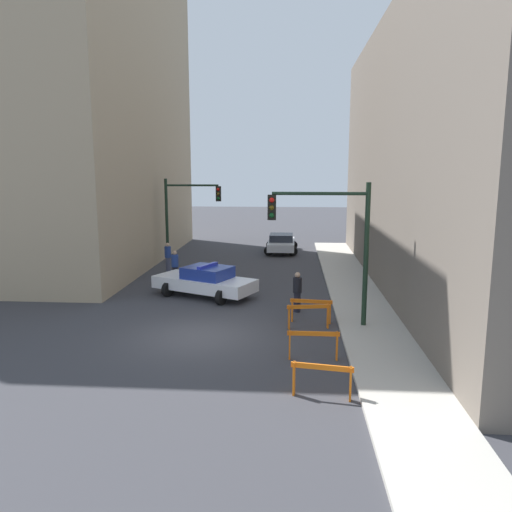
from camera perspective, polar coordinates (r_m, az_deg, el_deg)
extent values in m
plane|color=#38383D|center=(17.80, -6.61, -9.10)|extent=(120.00, 120.00, 0.00)
cube|color=#B2ADA3|center=(17.73, 13.75, -9.19)|extent=(2.40, 44.00, 0.12)
cube|color=tan|center=(34.36, -23.16, 16.18)|extent=(14.00, 20.00, 19.94)
cube|color=#6B6056|center=(26.55, 27.15, 10.34)|extent=(12.00, 28.00, 12.93)
cylinder|color=black|center=(18.35, 12.46, 0.09)|extent=(0.18, 0.18, 5.20)
cylinder|color=black|center=(17.94, 7.31, 7.10)|extent=(3.40, 0.12, 0.12)
cube|color=black|center=(17.96, 1.82, 5.58)|extent=(0.30, 0.22, 0.90)
sphere|color=red|center=(17.79, 1.81, 6.41)|extent=(0.18, 0.18, 0.18)
sphere|color=#4C3D0C|center=(17.81, 1.80, 5.54)|extent=(0.18, 0.18, 0.18)
sphere|color=#0C4219|center=(17.83, 1.80, 4.67)|extent=(0.18, 0.18, 0.18)
cylinder|color=black|center=(30.98, -10.15, 3.89)|extent=(0.18, 0.18, 5.20)
cylinder|color=black|center=(30.47, -7.33, 8.02)|extent=(3.20, 0.12, 0.12)
cube|color=black|center=(30.22, -4.31, 7.11)|extent=(0.30, 0.22, 0.90)
sphere|color=red|center=(30.06, -4.36, 7.61)|extent=(0.18, 0.18, 0.18)
sphere|color=#4C3D0C|center=(30.07, -4.36, 7.09)|extent=(0.18, 0.18, 0.18)
sphere|color=#0C4219|center=(30.09, -4.35, 6.58)|extent=(0.18, 0.18, 0.18)
cube|color=white|center=(22.98, -5.92, -3.14)|extent=(5.04, 3.67, 0.55)
cube|color=navy|center=(22.76, -5.55, -1.88)|extent=(2.48, 2.31, 0.52)
cylinder|color=black|center=(23.25, -10.06, -3.78)|extent=(0.48, 0.69, 0.66)
cylinder|color=black|center=(24.55, -7.55, -2.98)|extent=(0.48, 0.69, 0.66)
cylinder|color=black|center=(21.56, -4.02, -4.73)|extent=(0.48, 0.69, 0.66)
cylinder|color=black|center=(22.96, -1.69, -3.80)|extent=(0.48, 0.69, 0.66)
cube|color=#2633BF|center=(22.70, -5.57, -1.09)|extent=(0.77, 1.34, 0.12)
cube|color=silver|center=(34.92, 2.92, 1.35)|extent=(1.83, 4.31, 0.52)
cube|color=#232833|center=(34.68, 2.91, 2.12)|extent=(1.60, 1.82, 0.48)
cylinder|color=black|center=(36.31, 1.67, 1.28)|extent=(0.62, 0.22, 0.62)
cylinder|color=black|center=(36.26, 4.28, 1.24)|extent=(0.62, 0.22, 0.62)
cylinder|color=black|center=(33.68, 1.44, 0.59)|extent=(0.62, 0.22, 0.62)
cylinder|color=black|center=(33.63, 4.26, 0.55)|extent=(0.62, 0.22, 0.62)
cylinder|color=black|center=(26.02, -9.22, -2.10)|extent=(0.34, 0.34, 0.82)
cylinder|color=navy|center=(25.88, -9.26, -0.55)|extent=(0.44, 0.44, 0.62)
sphere|color=tan|center=(25.81, -9.29, 0.37)|extent=(0.27, 0.27, 0.22)
cylinder|color=#474C66|center=(28.79, -10.01, -0.96)|extent=(0.36, 0.36, 0.82)
cylinder|color=navy|center=(28.66, -10.05, 0.45)|extent=(0.47, 0.47, 0.62)
sphere|color=tan|center=(28.60, -10.08, 1.28)|extent=(0.28, 0.28, 0.22)
cylinder|color=black|center=(20.52, 4.72, -5.28)|extent=(0.39, 0.39, 0.82)
cylinder|color=black|center=(20.35, 4.75, -3.32)|extent=(0.50, 0.50, 0.62)
sphere|color=tan|center=(20.25, 4.77, -2.16)|extent=(0.31, 0.31, 0.22)
cube|color=orange|center=(13.05, 7.57, -12.48)|extent=(1.59, 0.32, 0.14)
cube|color=orange|center=(13.29, 4.35, -13.78)|extent=(0.08, 0.17, 0.90)
cube|color=orange|center=(13.15, 10.75, -14.19)|extent=(0.08, 0.17, 0.90)
cube|color=orange|center=(15.48, 6.58, -8.81)|extent=(1.60, 0.06, 0.14)
cube|color=orange|center=(15.58, 3.87, -10.11)|extent=(0.05, 0.16, 0.90)
cube|color=orange|center=(15.65, 9.23, -10.12)|extent=(0.05, 0.16, 0.90)
cube|color=orange|center=(18.35, 6.04, -5.78)|extent=(1.59, 0.31, 0.14)
cube|color=orange|center=(18.34, 3.80, -7.00)|extent=(0.08, 0.17, 0.90)
cube|color=orange|center=(18.61, 8.21, -6.82)|extent=(0.08, 0.17, 0.90)
cube|color=orange|center=(19.08, 6.33, -5.18)|extent=(1.59, 0.24, 0.14)
cube|color=orange|center=(19.25, 4.16, -6.18)|extent=(0.07, 0.16, 0.90)
cube|color=orange|center=(19.14, 8.47, -6.36)|extent=(0.07, 0.16, 0.90)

